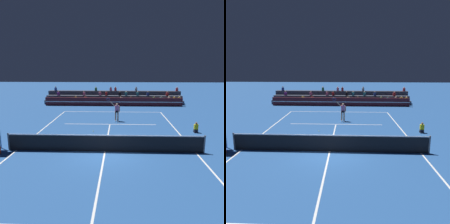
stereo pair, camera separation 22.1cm
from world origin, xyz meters
TOP-DOWN VIEW (x-y plane):
  - ground_plane at (0.00, 0.00)m, footprint 120.00×120.00m
  - court_lines at (0.00, 0.00)m, footprint 11.10×23.90m
  - tennis_net at (0.00, 0.00)m, footprint 12.00×0.10m
  - sponsor_banner_wall at (0.00, 15.81)m, footprint 18.00×0.26m
  - bleacher_stand at (0.02, 18.34)m, footprint 18.96×2.85m
  - ball_kid_courtside at (6.87, 4.18)m, footprint 0.30×0.36m
  - tennis_player at (0.57, 7.64)m, footprint 1.32×0.33m
  - tennis_ball at (-1.23, 4.16)m, footprint 0.07×0.07m

SIDE VIEW (x-z plane):
  - ground_plane at x=0.00m, z-range 0.00..0.00m
  - court_lines at x=0.00m, z-range 0.00..0.01m
  - tennis_ball at x=-1.23m, z-range 0.00..0.07m
  - ball_kid_courtside at x=6.87m, z-range -0.09..0.75m
  - tennis_net at x=0.00m, z-range -0.01..1.09m
  - sponsor_banner_wall at x=0.00m, z-range 0.00..1.10m
  - bleacher_stand at x=0.02m, z-range -0.49..1.79m
  - tennis_player at x=0.57m, z-range -0.18..2.14m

